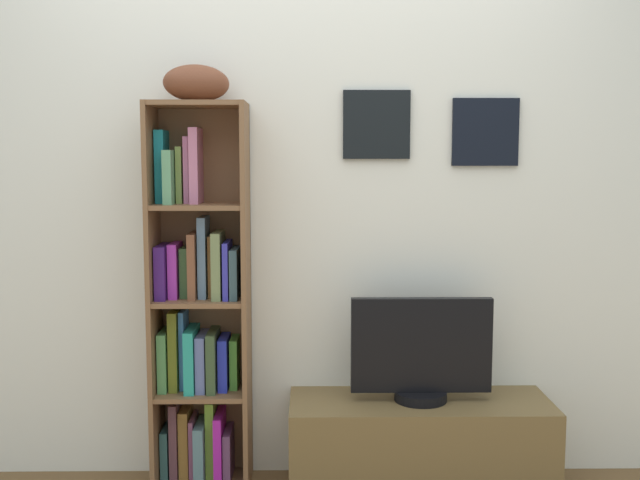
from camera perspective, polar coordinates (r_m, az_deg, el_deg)
name	(u,v)px	position (r m, az deg, el deg)	size (l,w,h in m)	color
back_wall	(301,195)	(3.26, -1.44, 3.45)	(4.80, 0.08, 2.48)	white
bookshelf	(198,317)	(3.23, -9.32, -5.82)	(0.41, 0.26, 1.63)	brown
football	(197,83)	(3.14, -9.44, 11.77)	(0.28, 0.15, 0.15)	brown
tv_stand	(420,445)	(3.29, 7.65, -15.33)	(1.10, 0.40, 0.39)	brown
television	(421,352)	(3.16, 7.76, -8.48)	(0.59, 0.22, 0.44)	black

